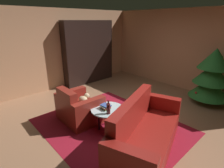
{
  "coord_description": "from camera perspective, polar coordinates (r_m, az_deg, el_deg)",
  "views": [
    {
      "loc": [
        2.56,
        -2.65,
        2.15
      ],
      "look_at": [
        -0.15,
        -0.16,
        0.81
      ],
      "focal_mm": 28.23,
      "sensor_mm": 36.0,
      "label": 1
    }
  ],
  "objects": [
    {
      "name": "bottle_on_table",
      "position": [
        3.39,
        -1.18,
        -7.88
      ],
      "size": [
        0.08,
        0.08,
        0.28
      ],
      "color": "maroon",
      "rests_on": "coffee_table"
    },
    {
      "name": "couch_red",
      "position": [
        3.15,
        10.59,
        -15.93
      ],
      "size": [
        1.34,
        2.05,
        0.94
      ],
      "color": "maroon",
      "rests_on": "ground"
    },
    {
      "name": "coffee_table",
      "position": [
        3.63,
        -1.35,
        -8.68
      ],
      "size": [
        0.69,
        0.69,
        0.45
      ],
      "color": "black",
      "rests_on": "ground"
    },
    {
      "name": "wall_back",
      "position": [
        6.12,
        22.52,
        10.04
      ],
      "size": [
        5.64,
        0.06,
        2.5
      ],
      "primitive_type": "cube",
      "color": "tan",
      "rests_on": "ground"
    },
    {
      "name": "decorated_tree",
      "position": [
        5.34,
        29.64,
        2.35
      ],
      "size": [
        1.03,
        1.03,
        1.49
      ],
      "color": "brown",
      "rests_on": "ground"
    },
    {
      "name": "bookshelf_unit",
      "position": [
        6.41,
        -6.6,
        10.35
      ],
      "size": [
        0.33,
        1.91,
        2.15
      ],
      "color": "black",
      "rests_on": "ground"
    },
    {
      "name": "area_rug",
      "position": [
        3.9,
        -0.27,
        -13.44
      ],
      "size": [
        2.97,
        2.46,
        0.01
      ],
      "primitive_type": "cube",
      "color": "maroon",
      "rests_on": "ground"
    },
    {
      "name": "armchair_red",
      "position": [
        4.04,
        -10.68,
        -7.79
      ],
      "size": [
        0.94,
        0.78,
        0.8
      ],
      "color": "maroon",
      "rests_on": "ground"
    },
    {
      "name": "wall_left",
      "position": [
        6.04,
        -16.3,
        10.63
      ],
      "size": [
        0.06,
        5.72,
        2.5
      ],
      "primitive_type": "cube",
      "color": "tan",
      "rests_on": "ground"
    },
    {
      "name": "ground_plane",
      "position": [
        4.27,
        3.02,
        -10.31
      ],
      "size": [
        6.72,
        6.72,
        0.0
      ],
      "primitive_type": "plane",
      "color": "#9B6C4D"
    },
    {
      "name": "book_stack_on_table",
      "position": [
        3.59,
        -2.09,
        -7.43
      ],
      "size": [
        0.22,
        0.18,
        0.08
      ],
      "color": "#3A8145",
      "rests_on": "coffee_table"
    }
  ]
}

